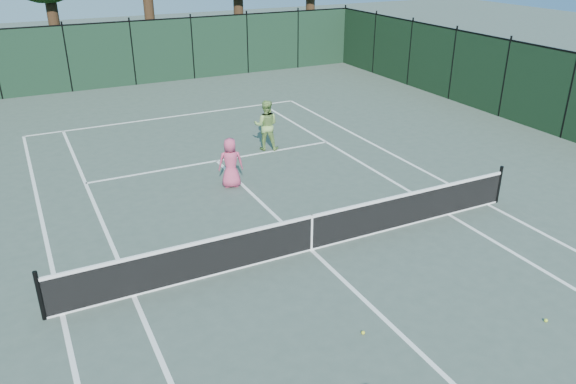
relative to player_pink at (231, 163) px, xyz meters
name	(u,v)px	position (x,y,z in m)	size (l,w,h in m)	color
ground	(311,250)	(0.31, -4.27, -0.74)	(90.00, 90.00, 0.00)	#435248
sideline_doubles_left	(62,314)	(-5.17, -4.27, -0.73)	(0.10, 23.77, 0.01)	white
sideline_doubles_right	(487,204)	(5.80, -4.27, -0.73)	(0.10, 23.77, 0.01)	white
sideline_singles_left	(134,296)	(-3.80, -4.27, -0.73)	(0.10, 23.77, 0.01)	white
sideline_singles_right	(448,214)	(4.43, -4.27, -0.73)	(0.10, 23.77, 0.01)	white
baseline_far	(170,117)	(0.31, 7.62, -0.73)	(10.97, 0.10, 0.01)	white
service_line_far	(217,161)	(0.31, 2.13, -0.73)	(8.23, 0.10, 0.01)	white
center_service_line	(311,250)	(0.31, -4.27, -0.73)	(0.10, 12.80, 0.01)	white
tennis_net	(312,232)	(0.31, -4.27, -0.26)	(11.69, 0.09, 1.06)	black
fence_far	(133,54)	(0.31, 13.73, 0.76)	(24.00, 0.05, 3.00)	black
player_pink	(231,163)	(0.00, 0.00, 0.00)	(0.83, 0.66, 1.47)	#C34569
player_green	(266,125)	(2.23, 2.43, 0.12)	(1.04, 0.97, 1.71)	#82AB55
loose_ball_near_cart	(546,320)	(3.00, -8.61, -0.70)	(0.07, 0.07, 0.07)	#CCF331
loose_ball_midcourt	(363,333)	(-0.30, -7.37, -0.70)	(0.07, 0.07, 0.07)	yellow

